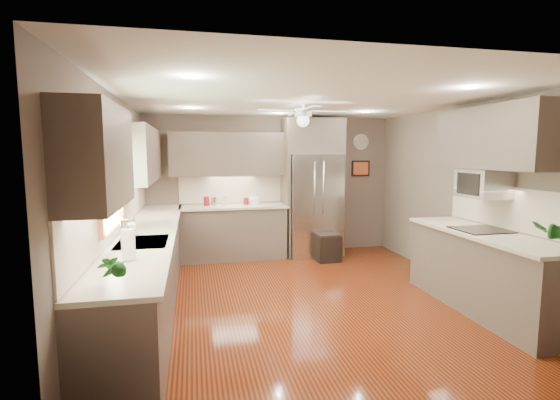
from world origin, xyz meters
name	(u,v)px	position (x,y,z in m)	size (l,w,h in m)	color
floor	(308,298)	(0.00, 0.00, 0.00)	(5.00, 5.00, 0.00)	#461309
ceiling	(310,99)	(0.00, 0.00, 2.50)	(5.00, 5.00, 0.00)	white
wall_back	(271,185)	(0.00, 2.50, 1.25)	(4.50, 4.50, 0.00)	#64564C
wall_front	(418,247)	(0.00, -2.50, 1.25)	(4.50, 4.50, 0.00)	#64564C
wall_left	(117,206)	(-2.25, 0.00, 1.25)	(5.00, 5.00, 0.00)	#64564C
wall_right	(468,197)	(2.25, 0.00, 1.25)	(5.00, 5.00, 0.00)	#64564C
canister_a	(206,201)	(-1.18, 2.22, 1.02)	(0.10, 0.10, 0.16)	maroon
canister_b	(214,202)	(-1.06, 2.23, 1.01)	(0.10, 0.10, 0.15)	silver
canister_c	(225,200)	(-0.86, 2.19, 1.03)	(0.11, 0.11, 0.19)	beige
canister_d	(246,201)	(-0.50, 2.23, 1.00)	(0.09, 0.09, 0.13)	maroon
soap_bottle	(132,227)	(-2.08, -0.13, 1.03)	(0.08, 0.09, 0.19)	white
potted_plant_left	(112,267)	(-1.95, -2.01, 1.10)	(0.17, 0.11, 0.31)	#18541A
potted_plant_right	(550,231)	(1.92, -1.63, 1.11)	(0.19, 0.15, 0.35)	#18541A
bowl	(255,203)	(-0.34, 2.23, 0.97)	(0.23, 0.23, 0.06)	beige
left_run	(148,267)	(-1.95, 0.15, 0.48)	(0.65, 4.70, 1.45)	#50443A
back_run	(234,231)	(-0.72, 2.20, 0.48)	(1.85, 0.65, 1.45)	#50443A
uppers	(242,151)	(-0.74, 0.71, 1.87)	(4.50, 4.70, 0.95)	#50443A
window	(110,183)	(-2.22, -0.50, 1.55)	(0.05, 1.12, 0.92)	#BFF2B2
sink	(142,245)	(-1.93, -0.50, 0.91)	(0.50, 0.70, 0.32)	silver
refrigerator	(313,190)	(0.70, 2.16, 1.19)	(1.06, 0.75, 2.45)	silver
right_run	(486,270)	(1.93, -0.80, 0.48)	(0.70, 2.20, 1.45)	#50443A
microwave	(483,184)	(2.03, -0.55, 1.48)	(0.43, 0.55, 0.34)	silver
ceiling_fan	(303,115)	(0.00, 0.30, 2.33)	(1.18, 1.18, 0.32)	white
recessed_lights	(298,103)	(-0.04, 0.40, 2.49)	(2.84, 3.14, 0.01)	white
wall_clock	(361,142)	(1.75, 2.48, 2.05)	(0.30, 0.03, 0.30)	white
framed_print	(361,168)	(1.75, 2.48, 1.55)	(0.36, 0.03, 0.30)	black
stool	(327,247)	(0.82, 1.69, 0.24)	(0.42, 0.42, 0.47)	black
paper_towel	(128,244)	(-1.95, -1.24, 1.08)	(0.11, 0.11, 0.28)	white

